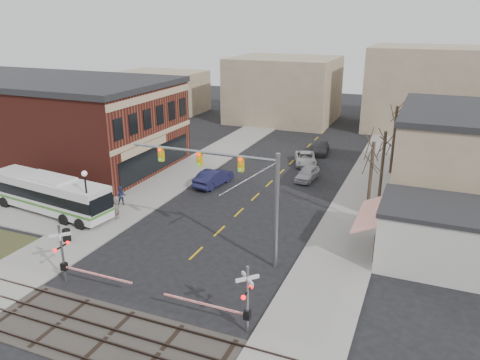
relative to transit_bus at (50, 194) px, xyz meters
The scene contains 23 objects.
ground 15.46m from the transit_bus, 14.22° to the right, with size 160.00×160.00×0.00m, color black.
sidewalk_west 17.18m from the transit_bus, 71.64° to the left, with size 5.00×60.00×0.12m, color gray.
sidewalk_east 29.34m from the transit_bus, 33.64° to the left, with size 5.00×60.00×0.12m, color gray.
plaza_west 7.42m from the transit_bus, behind, with size 20.00×10.00×0.11m, color gray.
ballast_strip 19.06m from the transit_bus, 38.34° to the right, with size 160.00×5.00×0.06m, color #332D28.
rail_tracks 19.05m from the transit_bus, 38.34° to the right, with size 160.00×3.91×0.14m.
brick_building 17.47m from the transit_bus, 134.70° to the left, with size 30.40×15.40×9.60m.
awning_shop 31.03m from the transit_bus, ahead, with size 9.74×6.20×4.30m.
tree_east_a 26.74m from the transit_bus, 17.96° to the left, with size 0.28×0.28×6.75m.
tree_east_b 29.40m from the transit_bus, 28.98° to the left, with size 0.28×0.28×6.30m.
tree_east_c 34.18m from the transit_bus, 40.65° to the left, with size 0.28×0.28×7.20m.
transit_bus is the anchor object (origin of this frame).
traffic_signal_mast 18.29m from the transit_bus, ahead, with size 10.79×0.30×8.00m.
rr_crossing_west 12.54m from the transit_bus, 41.52° to the right, with size 5.60×1.36×4.00m.
rr_crossing_east 22.79m from the transit_bus, 22.13° to the right, with size 5.60×1.36×4.00m.
street_lamp 5.79m from the transit_bus, 15.51° to the right, with size 0.44×0.44×4.82m.
trash_bin 6.54m from the transit_bus, 37.23° to the right, with size 0.60×0.60×0.93m, color black.
car_a 24.76m from the transit_bus, 42.81° to the left, with size 1.66×4.12×1.41m, color #B0B1B5.
car_b 15.28m from the transit_bus, 49.59° to the left, with size 1.76×5.05×1.66m, color #151636.
car_c 27.57m from the transit_bus, 53.05° to the left, with size 2.29×4.97×1.38m, color #B7B7B7.
car_d 32.17m from the transit_bus, 57.83° to the left, with size 1.86×4.58×1.33m, color #3A3B3E.
pedestrian_near 6.29m from the transit_bus, ahead, with size 0.57×0.38×1.57m, color #63594F.
pedestrian_far 5.92m from the transit_bus, 36.46° to the left, with size 0.87×0.68×1.79m, color #34375B.
Camera 1 is at (14.33, -24.37, 16.04)m, focal length 35.00 mm.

